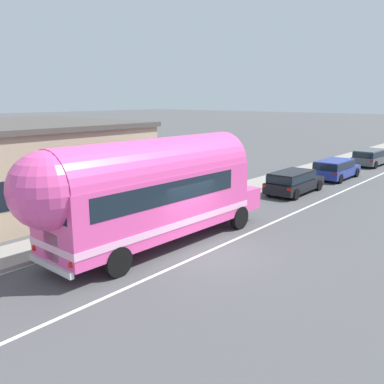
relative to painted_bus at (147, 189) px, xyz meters
name	(u,v)px	position (x,y,z in m)	size (l,w,h in m)	color
ground_plane	(206,253)	(1.95, 1.04, -2.30)	(300.00, 300.00, 0.00)	#4C4C4F
lane_markings	(305,191)	(0.17, 13.04, -2.30)	(3.99, 80.00, 0.01)	silver
sidewalk_slab	(243,188)	(-2.99, 11.04, -2.23)	(2.17, 90.00, 0.15)	gray
painted_bus	(147,189)	(0.00, 0.00, 0.00)	(2.78, 11.20, 4.12)	#EA4C9E
car_lead	(293,181)	(-0.12, 12.03, -1.52)	(1.93, 4.64, 1.37)	black
car_second	(335,168)	(0.00, 18.15, -1.51)	(2.01, 4.53, 1.37)	navy
car_third	(371,156)	(-0.02, 25.93, -1.51)	(2.07, 4.65, 1.37)	#474C51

